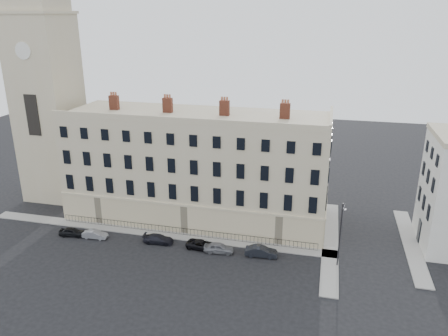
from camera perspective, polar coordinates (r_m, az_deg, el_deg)
The scene contains 14 objects.
ground at distance 52.87m, azimuth -0.94°, elevation -12.20°, with size 160.00×160.00×0.00m, color black.
terrace at distance 61.59m, azimuth -3.54°, elevation 0.22°, with size 36.22×12.22×17.00m.
church_tower at distance 71.50m, azimuth -22.31°, elevation 10.74°, with size 8.00×8.13×44.00m.
pavement_terrace at distance 59.85m, azimuth -9.11°, elevation -8.36°, with size 48.00×2.00×0.12m, color gray.
pavement_east_return at distance 58.50m, azimuth 13.71°, elevation -9.40°, with size 2.00×24.00×0.12m, color gray.
pavement_adjacent at distance 61.34m, azimuth 23.21°, elevation -9.10°, with size 2.00×20.00×0.12m, color gray.
railings at distance 58.64m, azimuth -5.33°, elevation -8.27°, with size 35.00×0.04×0.96m.
car_a at distance 61.63m, azimuth -19.22°, elevation -7.89°, with size 1.35×3.35×1.14m, color black.
car_b at distance 60.14m, azimuth -16.50°, elevation -8.31°, with size 1.15×3.29×1.08m, color gray.
car_c at distance 57.19m, azimuth -8.57°, elevation -9.15°, with size 1.59×3.91×1.14m, color black.
car_d at distance 55.35m, azimuth -2.88°, elevation -9.99°, with size 1.84×3.99×1.11m, color black.
car_e at distance 54.48m, azimuth -0.67°, elevation -10.38°, with size 1.50×3.73×1.27m, color gray.
car_f at distance 53.88m, azimuth 4.87°, elevation -10.82°, with size 1.36×3.91×1.29m, color black.
streetlamp at distance 51.63m, azimuth 14.96°, elevation -8.13°, with size 0.44×1.71×7.96m.
Camera 1 is at (11.50, -43.52, 27.74)m, focal length 35.00 mm.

